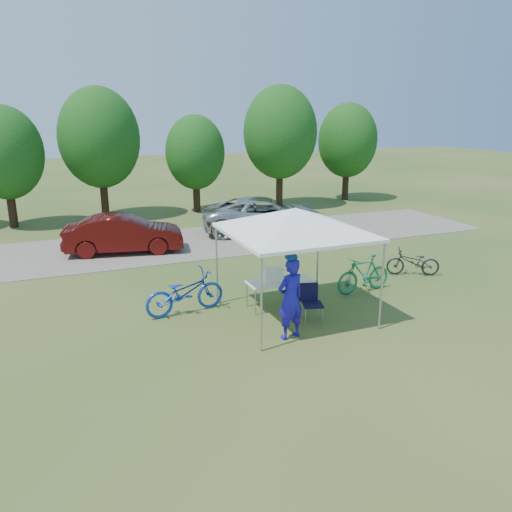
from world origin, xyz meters
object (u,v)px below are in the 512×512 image
at_px(folding_chair, 311,299).
at_px(bike_blue, 185,292).
at_px(cooler, 272,275).
at_px(bike_dark, 413,262).
at_px(cyclist, 290,299).
at_px(sedan, 124,234).
at_px(bike_green, 364,274).
at_px(minivan, 266,215).
at_px(folding_table, 280,282).

xyz_separation_m(folding_chair, bike_blue, (-2.72, 1.59, 0.01)).
height_order(folding_chair, cooler, cooler).
distance_m(cooler, bike_dark, 5.25).
relative_size(folding_chair, cyclist, 0.49).
height_order(cooler, sedan, sedan).
bearing_deg(bike_green, bike_blue, -98.58).
height_order(bike_green, bike_dark, bike_green).
relative_size(folding_chair, minivan, 0.17).
relative_size(bike_green, bike_dark, 1.09).
bearing_deg(bike_blue, minivan, -44.93).
xyz_separation_m(cyclist, bike_green, (3.24, 1.91, -0.40)).
relative_size(cyclist, sedan, 0.45).
relative_size(cyclist, bike_green, 1.06).
bearing_deg(cooler, bike_green, 2.55).
xyz_separation_m(folding_table, cooler, (-0.23, -0.00, 0.23)).
distance_m(bike_dark, sedan, 10.00).
xyz_separation_m(folding_table, bike_dark, (4.94, 0.80, -0.24)).
bearing_deg(minivan, sedan, 115.40).
relative_size(cyclist, minivan, 0.35).
height_order(bike_blue, sedan, sedan).
bearing_deg(folding_table, folding_chair, -73.18).
bearing_deg(cyclist, bike_dark, -168.01).
distance_m(folding_table, minivan, 8.31).
xyz_separation_m(cyclist, bike_blue, (-1.81, 2.30, -0.39)).
distance_m(cooler, minivan, 8.39).
bearing_deg(minivan, cyclist, 176.58).
relative_size(minivan, sedan, 1.28).
bearing_deg(minivan, cooler, 174.60).
distance_m(bike_blue, minivan, 9.01).
height_order(folding_table, bike_blue, bike_blue).
xyz_separation_m(bike_dark, minivan, (-1.98, 6.96, 0.34)).
relative_size(folding_chair, bike_green, 0.52).
distance_m(minivan, sedan, 6.03).
xyz_separation_m(folding_chair, minivan, (2.64, 8.83, 0.22)).
bearing_deg(sedan, folding_chair, -146.82).
xyz_separation_m(cyclist, bike_dark, (5.52, 2.59, -0.51)).
bearing_deg(folding_chair, sedan, 129.90).
height_order(folding_chair, bike_blue, bike_blue).
xyz_separation_m(bike_green, sedan, (-5.65, 6.75, 0.18)).
relative_size(folding_table, bike_dark, 1.06).
bearing_deg(bike_green, sedan, -144.21).
bearing_deg(cyclist, minivan, -123.51).
xyz_separation_m(folding_table, bike_green, (2.66, 0.13, -0.13)).
bearing_deg(folding_table, bike_blue, 167.79).
bearing_deg(folding_chair, cooler, 134.44).
height_order(folding_table, minivan, minivan).
relative_size(folding_table, minivan, 0.32).
bearing_deg(bike_dark, minivan, -136.63).
bearing_deg(folding_chair, folding_table, 124.05).
bearing_deg(bike_green, folding_table, -91.40).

